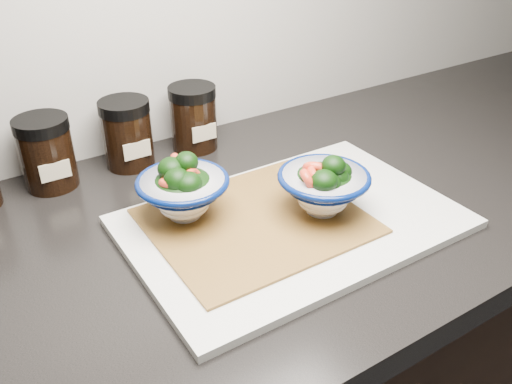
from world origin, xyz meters
TOP-DOWN VIEW (x-y plane):
  - countertop at (0.00, 1.45)m, footprint 3.50×0.60m
  - cutting_board at (0.12, 1.40)m, footprint 0.45×0.30m
  - bamboo_mat at (0.07, 1.42)m, footprint 0.28×0.24m
  - bowl_left at (-0.00, 1.48)m, footprint 0.13×0.13m
  - bowl_right at (0.16, 1.38)m, footprint 0.13×0.13m
  - spice_jar_b at (-0.13, 1.69)m, footprint 0.08×0.08m
  - spice_jar_c at (0.00, 1.69)m, footprint 0.08×0.08m
  - spice_jar_d at (0.12, 1.69)m, footprint 0.08×0.08m

SIDE VIEW (x-z plane):
  - countertop at x=0.00m, z-range 0.86..0.90m
  - cutting_board at x=0.12m, z-range 0.90..0.91m
  - bamboo_mat at x=0.07m, z-range 0.91..0.92m
  - bowl_right at x=0.16m, z-range 0.91..1.00m
  - bowl_left at x=0.00m, z-range 0.91..1.00m
  - spice_jar_b at x=-0.13m, z-range 0.90..1.01m
  - spice_jar_c at x=0.00m, z-range 0.90..1.01m
  - spice_jar_d at x=0.12m, z-range 0.90..1.01m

